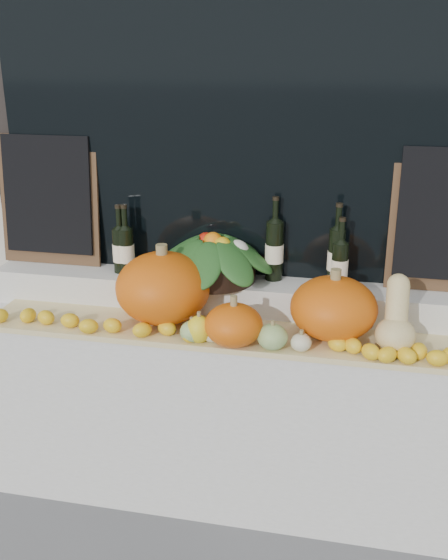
# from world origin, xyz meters

# --- Properties ---
(storefront_facade) EXTENTS (7.00, 0.94, 4.50)m
(storefront_facade) POSITION_xyz_m (0.00, 2.25, 2.25)
(storefront_facade) COLOR beige
(storefront_facade) RESTS_ON ground
(display_sill) EXTENTS (2.30, 0.55, 0.88)m
(display_sill) POSITION_xyz_m (0.00, 1.52, 0.44)
(display_sill) COLOR silver
(display_sill) RESTS_ON ground
(rear_tier) EXTENTS (2.30, 0.25, 0.16)m
(rear_tier) POSITION_xyz_m (0.00, 1.68, 0.96)
(rear_tier) COLOR silver
(rear_tier) RESTS_ON display_sill
(straw_bedding) EXTENTS (2.10, 0.32, 0.02)m
(straw_bedding) POSITION_xyz_m (0.00, 1.40, 0.89)
(straw_bedding) COLOR tan
(straw_bedding) RESTS_ON display_sill
(pumpkin_left) EXTENTS (0.51, 0.51, 0.31)m
(pumpkin_left) POSITION_xyz_m (-0.27, 1.46, 1.06)
(pumpkin_left) COLOR #DD5D0B
(pumpkin_left) RESTS_ON straw_bedding
(pumpkin_right) EXTENTS (0.43, 0.43, 0.26)m
(pumpkin_right) POSITION_xyz_m (0.46, 1.44, 1.03)
(pumpkin_right) COLOR #DD5D0B
(pumpkin_right) RESTS_ON straw_bedding
(pumpkin_center) EXTENTS (0.26, 0.26, 0.17)m
(pumpkin_center) POSITION_xyz_m (0.07, 1.29, 0.99)
(pumpkin_center) COLOR #DD5D0B
(pumpkin_center) RESTS_ON straw_bedding
(butternut_squash) EXTENTS (0.16, 0.22, 0.30)m
(butternut_squash) POSITION_xyz_m (0.71, 1.37, 1.02)
(butternut_squash) COLOR #DAC080
(butternut_squash) RESTS_ON straw_bedding
(decorative_gourds) EXTENTS (0.54, 0.13, 0.14)m
(decorative_gourds) POSITION_xyz_m (0.08, 1.28, 0.95)
(decorative_gourds) COLOR #2F7021
(decorative_gourds) RESTS_ON straw_bedding
(lemon_heap) EXTENTS (2.20, 0.16, 0.06)m
(lemon_heap) POSITION_xyz_m (0.00, 1.29, 0.94)
(lemon_heap) COLOR yellow
(lemon_heap) RESTS_ON straw_bedding
(produce_bowl) EXTENTS (0.59, 0.59, 0.23)m
(produce_bowl) POSITION_xyz_m (-0.09, 1.66, 1.15)
(produce_bowl) COLOR black
(produce_bowl) RESTS_ON rear_tier
(wine_bottle_far_left) EXTENTS (0.08, 0.08, 0.32)m
(wine_bottle_far_left) POSITION_xyz_m (-0.54, 1.67, 1.15)
(wine_bottle_far_left) COLOR black
(wine_bottle_far_left) RESTS_ON rear_tier
(wine_bottle_near_left) EXTENTS (0.08, 0.08, 0.33)m
(wine_bottle_near_left) POSITION_xyz_m (-0.51, 1.66, 1.15)
(wine_bottle_near_left) COLOR black
(wine_bottle_near_left) RESTS_ON rear_tier
(wine_bottle_tall) EXTENTS (0.08, 0.08, 0.39)m
(wine_bottle_tall) POSITION_xyz_m (0.18, 1.72, 1.18)
(wine_bottle_tall) COLOR black
(wine_bottle_tall) RESTS_ON rear_tier
(wine_bottle_near_right) EXTENTS (0.08, 0.08, 0.38)m
(wine_bottle_near_right) POSITION_xyz_m (0.46, 1.67, 1.18)
(wine_bottle_near_right) COLOR black
(wine_bottle_near_right) RESTS_ON rear_tier
(wine_bottle_far_right) EXTENTS (0.08, 0.08, 0.33)m
(wine_bottle_far_right) POSITION_xyz_m (0.47, 1.65, 1.15)
(wine_bottle_far_right) COLOR black
(wine_bottle_far_right) RESTS_ON rear_tier
(chalkboard_left) EXTENTS (0.50, 0.09, 0.62)m
(chalkboard_left) POSITION_xyz_m (-0.92, 1.74, 1.36)
(chalkboard_left) COLOR #4C331E
(chalkboard_left) RESTS_ON rear_tier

